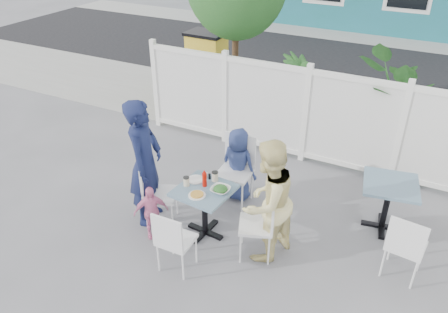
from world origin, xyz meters
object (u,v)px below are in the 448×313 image
at_px(chair_near, 173,238).
at_px(woman, 267,202).
at_px(chair_left, 155,188).
at_px(boy, 238,164).
at_px(man, 145,163).
at_px(utility_cabinet, 207,68).
at_px(spare_table, 389,194).
at_px(main_table, 204,199).
at_px(chair_right, 263,220).
at_px(chair_back, 237,164).
at_px(toddler, 151,212).

distance_m(chair_near, woman, 1.17).
xyz_separation_m(chair_left, chair_near, (0.72, -0.68, -0.04)).
distance_m(chair_near, boy, 1.70).
relative_size(man, woman, 1.12).
bearing_deg(boy, chair_left, 62.39).
bearing_deg(utility_cabinet, spare_table, -31.98).
xyz_separation_m(main_table, chair_right, (0.81, -0.03, -0.01)).
height_order(chair_right, chair_back, chair_back).
bearing_deg(boy, main_table, 96.37).
bearing_deg(toddler, boy, 19.76).
xyz_separation_m(man, toddler, (0.25, -0.30, -0.50)).
xyz_separation_m(chair_near, boy, (0.01, 1.70, 0.06)).
distance_m(utility_cabinet, man, 4.27).
bearing_deg(toddler, chair_left, 68.74).
relative_size(utility_cabinet, spare_table, 1.79).
distance_m(man, boy, 1.36).
height_order(chair_left, boy, boy).
bearing_deg(chair_right, spare_table, -67.31).
bearing_deg(chair_left, man, -125.75).
height_order(chair_near, boy, boy).
bearing_deg(spare_table, chair_back, -171.61).
relative_size(utility_cabinet, man, 0.79).
height_order(chair_right, chair_near, chair_right).
bearing_deg(toddler, chair_near, -78.98).
bearing_deg(woman, spare_table, 151.12).
bearing_deg(woman, chair_near, -29.78).
xyz_separation_m(utility_cabinet, chair_left, (1.48, -4.08, -0.16)).
xyz_separation_m(chair_left, boy, (0.73, 1.02, 0.01)).
distance_m(chair_left, chair_back, 1.22).
relative_size(main_table, chair_right, 0.79).
distance_m(chair_left, boy, 1.26).
relative_size(spare_table, boy, 0.71).
xyz_separation_m(utility_cabinet, main_table, (2.18, -4.00, -0.16)).
relative_size(chair_right, boy, 0.83).
height_order(chair_left, chair_back, chair_back).
xyz_separation_m(main_table, chair_back, (0.03, 0.88, 0.05)).
relative_size(chair_near, toddler, 1.13).
distance_m(boy, toddler, 1.44).
distance_m(chair_left, chair_near, 0.99).
distance_m(main_table, spare_table, 2.38).
xyz_separation_m(chair_right, chair_back, (-0.78, 0.91, 0.05)).
bearing_deg(chair_back, chair_right, 127.39).
bearing_deg(chair_left, boy, 121.84).
relative_size(utility_cabinet, woman, 0.89).
bearing_deg(chair_right, boy, 17.77).
relative_size(chair_right, woman, 0.59).
distance_m(chair_back, boy, 0.07).
bearing_deg(toddler, utility_cabinet, 65.19).
xyz_separation_m(utility_cabinet, spare_table, (4.24, -2.82, -0.15)).
bearing_deg(man, utility_cabinet, 1.83).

